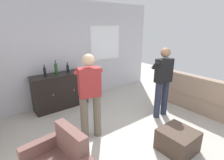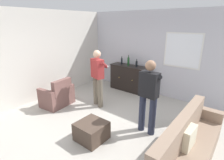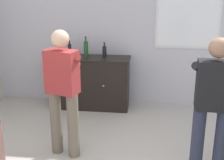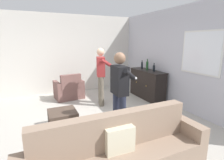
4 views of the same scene
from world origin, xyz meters
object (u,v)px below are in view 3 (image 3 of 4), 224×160
at_px(bottle_wine_green, 70,50).
at_px(bottle_liquor_amber, 104,51).
at_px(person_standing_right, 213,104).
at_px(person_standing_left, 63,88).
at_px(bottle_spirits_clear, 86,49).
at_px(sideboard_cabinet, 90,83).

relative_size(bottle_wine_green, bottle_liquor_amber, 1.08).
bearing_deg(person_standing_right, bottle_wine_green, 137.46).
distance_m(bottle_wine_green, person_standing_left, 1.66).
distance_m(bottle_wine_green, bottle_liquor_amber, 0.61).
bearing_deg(bottle_liquor_amber, bottle_spirits_clear, -175.67).
xyz_separation_m(bottle_liquor_amber, bottle_spirits_clear, (-0.32, -0.02, 0.04)).
xyz_separation_m(bottle_spirits_clear, person_standing_left, (0.03, -1.63, -0.15)).
bearing_deg(sideboard_cabinet, person_standing_left, -91.19).
distance_m(bottle_liquor_amber, bottle_spirits_clear, 0.33).
bearing_deg(bottle_liquor_amber, bottle_wine_green, -177.18).
height_order(bottle_spirits_clear, person_standing_right, person_standing_right).
bearing_deg(bottle_spirits_clear, bottle_liquor_amber, 4.33).
bearing_deg(person_standing_right, person_standing_left, 170.28).
xyz_separation_m(sideboard_cabinet, bottle_liquor_amber, (0.26, 0.04, 0.57)).
relative_size(person_standing_left, person_standing_right, 1.00).
height_order(bottle_liquor_amber, bottle_spirits_clear, bottle_spirits_clear).
relative_size(bottle_wine_green, person_standing_left, 0.17).
bearing_deg(sideboard_cabinet, person_standing_right, -47.57).
height_order(sideboard_cabinet, person_standing_left, person_standing_left).
relative_size(sideboard_cabinet, person_standing_left, 0.86).
height_order(sideboard_cabinet, bottle_wine_green, bottle_wine_green).
xyz_separation_m(sideboard_cabinet, person_standing_right, (1.76, -1.92, 0.47)).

